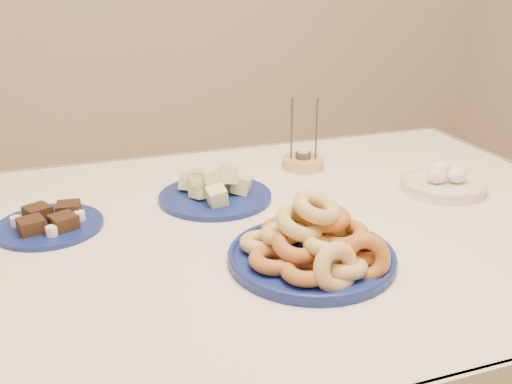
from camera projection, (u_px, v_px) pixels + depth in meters
dining_table at (249, 269)px, 1.27m from camera, size 1.71×1.11×0.75m
donut_platter at (314, 246)px, 1.07m from camera, size 0.35×0.35×0.15m
melon_plate at (215, 189)px, 1.37m from camera, size 0.35×0.35×0.09m
brownie_plate at (50, 223)px, 1.22m from camera, size 0.25×0.25×0.04m
candle_holder at (303, 161)px, 1.58m from camera, size 0.15×0.15×0.20m
egg_bowl at (443, 183)px, 1.42m from camera, size 0.22×0.22×0.07m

